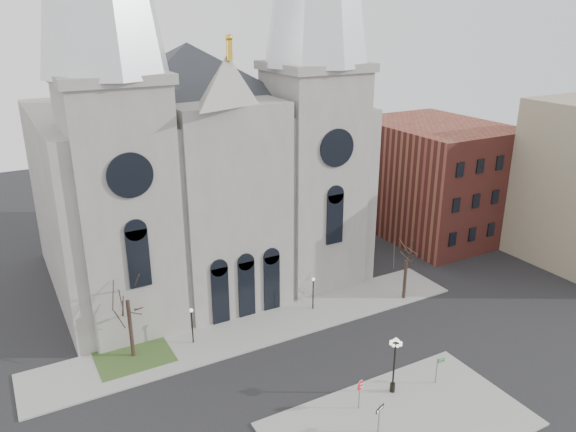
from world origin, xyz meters
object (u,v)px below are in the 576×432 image
street_name_sign (438,368)px  one_way_sign (379,414)px  stop_sign (360,388)px  globe_lamp (395,358)px

street_name_sign → one_way_sign: bearing=-158.6°
stop_sign → one_way_sign: (-0.29, -2.63, -0.22)m
globe_lamp → stop_sign: bearing=-174.3°
globe_lamp → one_way_sign: 4.86m
stop_sign → street_name_sign: bearing=-3.0°
one_way_sign → street_name_sign: 7.53m
stop_sign → globe_lamp: 3.53m
one_way_sign → stop_sign: bearing=62.6°
stop_sign → globe_lamp: size_ratio=0.52×
stop_sign → one_way_sign: 2.65m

